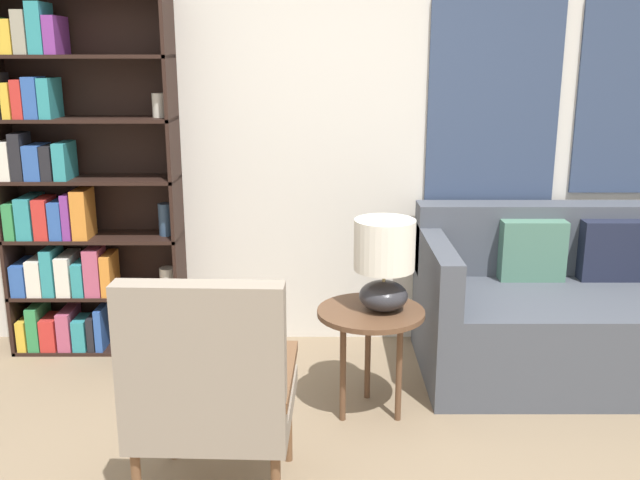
% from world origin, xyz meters
% --- Properties ---
extents(wall_back, '(6.40, 0.08, 2.70)m').
position_xyz_m(wall_back, '(0.05, 2.03, 1.35)').
color(wall_back, silver).
rests_on(wall_back, ground_plane).
extents(bookshelf, '(0.99, 0.30, 2.04)m').
position_xyz_m(bookshelf, '(-1.28, 1.84, 0.93)').
color(bookshelf, black).
rests_on(bookshelf, ground_plane).
extents(armchair, '(0.61, 0.63, 0.98)m').
position_xyz_m(armchair, '(-0.25, 0.23, 0.55)').
color(armchair, brown).
rests_on(armchair, ground_plane).
extents(couch, '(1.71, 0.93, 0.88)m').
position_xyz_m(couch, '(1.56, 1.54, 0.34)').
color(couch, '#474C56').
rests_on(couch, ground_plane).
extents(side_table, '(0.51, 0.51, 0.53)m').
position_xyz_m(side_table, '(0.39, 1.05, 0.48)').
color(side_table, brown).
rests_on(side_table, ground_plane).
extents(table_lamp, '(0.29, 0.29, 0.44)m').
position_xyz_m(table_lamp, '(0.45, 1.05, 0.78)').
color(table_lamp, '#2D2D33').
rests_on(table_lamp, side_table).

